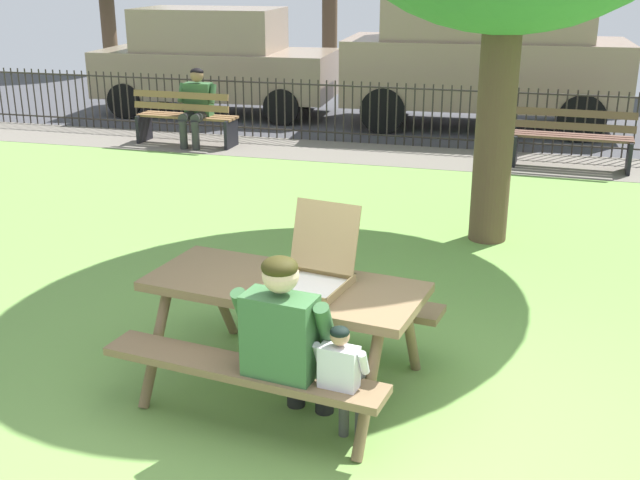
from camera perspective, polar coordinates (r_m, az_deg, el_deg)
ground at (r=6.60m, az=6.91°, el=-5.14°), size 28.00×12.27×0.02m
cobblestone_walkway at (r=11.73m, az=10.99°, el=5.69°), size 28.00×1.40×0.01m
street_asphalt at (r=15.39m, az=12.21°, el=8.85°), size 28.00×6.09×0.01m
picnic_table_foreground at (r=5.16m, az=-2.59°, el=-4.86°), size 1.98×1.71×0.79m
pizza_box_open at (r=5.03m, az=-0.32°, el=-1.91°), size 0.54×0.60×0.49m
adult_at_table at (r=4.62m, az=-2.37°, el=-7.07°), size 0.63×0.63×1.19m
child_at_table at (r=4.54m, az=1.71°, el=-9.71°), size 0.33×0.33×0.84m
iron_fence_streetside at (r=12.31m, az=11.43°, el=8.70°), size 21.51×0.03×0.98m
park_bench_left at (r=12.63m, az=-9.73°, el=8.69°), size 1.61×0.52×0.85m
park_bench_center at (r=11.49m, az=17.86°, el=6.98°), size 1.62×0.53×0.85m
person_on_park_bench at (r=12.53m, az=-8.98°, el=9.77°), size 0.61×0.59×1.19m
parked_car_far_left at (r=15.23m, az=-7.65°, el=12.85°), size 4.48×2.08×1.94m
parked_car_left at (r=14.05m, az=11.90°, el=13.30°), size 4.79×2.26×2.46m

